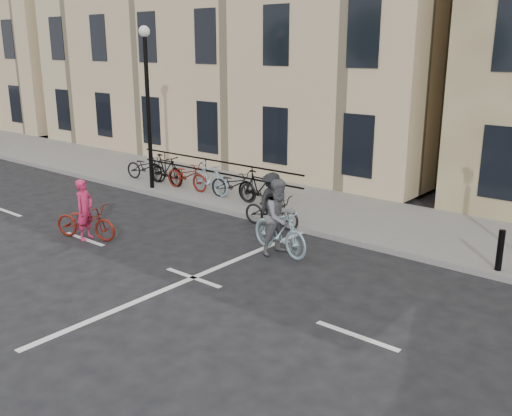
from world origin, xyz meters
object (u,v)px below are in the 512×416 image
Objects in this scene: cyclist_pink at (85,219)px; cyclist_dark at (272,206)px; lamp_post at (147,88)px; cyclist_grey at (280,224)px.

cyclist_pink is 1.06× the size of cyclist_dark.
cyclist_grey is (7.00, -2.01, -2.75)m from lamp_post.
cyclist_dark is at bearing -5.13° from lamp_post.
cyclist_grey is at bearing -16.04° from lamp_post.
cyclist_grey reaches higher than cyclist_pink.
lamp_post is at bearing 11.10° from cyclist_pink.
cyclist_grey is 1.11× the size of cyclist_dark.
cyclist_pink is 5.05m from cyclist_grey.
cyclist_pink reaches higher than cyclist_dark.
cyclist_dark is (5.57, -0.50, -2.89)m from lamp_post.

